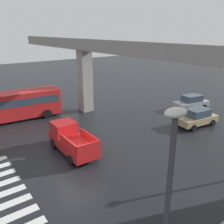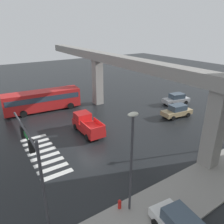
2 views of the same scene
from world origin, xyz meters
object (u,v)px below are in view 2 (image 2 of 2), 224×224
at_px(city_bus, 43,99).
at_px(sedan_tan, 177,111).
at_px(fire_hydrant, 120,205).
at_px(street_lamp_near_corner, 132,153).
at_px(pickup_truck, 87,124).
at_px(sedan_silver, 176,99).
at_px(traffic_signal_mast, 33,155).
at_px(street_lamp_mid_block, 221,119).

relative_size(city_bus, sedan_tan, 2.45).
bearing_deg(fire_hydrant, street_lamp_near_corner, 53.33).
distance_m(pickup_truck, city_bus, 10.12).
relative_size(pickup_truck, city_bus, 0.47).
bearing_deg(street_lamp_near_corner, sedan_tan, 121.20).
relative_size(sedan_silver, traffic_signal_mast, 0.70).
xyz_separation_m(pickup_truck, traffic_signal_mast, (8.67, -7.95, 3.40)).
xyz_separation_m(pickup_truck, city_bus, (-9.85, -2.21, 0.73)).
distance_m(street_lamp_mid_block, fire_hydrant, 10.80).
xyz_separation_m(street_lamp_near_corner, street_lamp_mid_block, (0.00, 9.44, 0.00)).
distance_m(sedan_tan, street_lamp_mid_block, 11.78).
bearing_deg(sedan_silver, pickup_truck, -86.50).
distance_m(sedan_silver, street_lamp_mid_block, 16.89).
height_order(city_bus, sedan_silver, city_bus).
bearing_deg(city_bus, street_lamp_mid_block, 21.79).
height_order(pickup_truck, traffic_signal_mast, traffic_signal_mast).
bearing_deg(fire_hydrant, street_lamp_mid_block, 87.70).
height_order(traffic_signal_mast, street_lamp_near_corner, street_lamp_near_corner).
bearing_deg(pickup_truck, street_lamp_mid_block, 28.51).
height_order(pickup_truck, city_bus, city_bus).
relative_size(pickup_truck, traffic_signal_mast, 0.79).
bearing_deg(pickup_truck, sedan_tan, 78.26).
distance_m(sedan_tan, traffic_signal_mast, 21.71).
relative_size(pickup_truck, street_lamp_mid_block, 0.71).
xyz_separation_m(sedan_silver, fire_hydrant, (12.63, -20.07, -0.42)).
bearing_deg(traffic_signal_mast, fire_hydrant, 56.87).
distance_m(pickup_truck, fire_hydrant, 12.13).
distance_m(city_bus, street_lamp_near_corner, 22.06).
xyz_separation_m(sedan_silver, street_lamp_near_corner, (13.03, -19.53, 3.70)).
xyz_separation_m(sedan_silver, traffic_signal_mast, (9.69, -24.57, 3.53)).
height_order(city_bus, fire_hydrant, city_bus).
bearing_deg(street_lamp_mid_block, city_bus, -158.21).
relative_size(sedan_silver, street_lamp_mid_block, 0.63).
xyz_separation_m(city_bus, sedan_silver, (8.83, 18.83, -0.87)).
bearing_deg(sedan_silver, fire_hydrant, -57.82).
height_order(sedan_tan, sedan_silver, same).
height_order(pickup_truck, sedan_tan, pickup_truck).
relative_size(traffic_signal_mast, street_lamp_near_corner, 0.90).
bearing_deg(sedan_tan, fire_hydrant, -60.73).
distance_m(traffic_signal_mast, street_lamp_near_corner, 6.05).
height_order(sedan_silver, traffic_signal_mast, traffic_signal_mast).
bearing_deg(sedan_silver, sedan_tan, -47.88).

